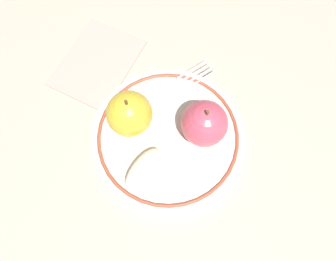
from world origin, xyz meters
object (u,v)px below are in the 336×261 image
object	(u,v)px
apple_red_whole	(129,114)
napkin_folded	(97,62)
plate	(168,137)
apple_second_whole	(204,123)
fork	(164,94)
apple_slice_front	(143,169)

from	to	relation	value
apple_red_whole	napkin_folded	world-z (taller)	apple_red_whole
plate	apple_red_whole	size ratio (longest dim) A/B	3.07
apple_second_whole	napkin_folded	size ratio (longest dim) A/B	0.50
fork	napkin_folded	xyz separation A→B (m)	(0.05, 0.13, -0.02)
apple_second_whole	plate	bearing A→B (deg)	106.00
apple_red_whole	napkin_folded	size ratio (longest dim) A/B	0.50
apple_second_whole	napkin_folded	xyz separation A→B (m)	(0.10, 0.20, -0.05)
napkin_folded	apple_red_whole	bearing A→B (deg)	-140.72
napkin_folded	apple_slice_front	bearing A→B (deg)	-145.96
plate	apple_slice_front	bearing A→B (deg)	157.72
plate	napkin_folded	size ratio (longest dim) A/B	1.55
plate	fork	bearing A→B (deg)	15.08
plate	apple_slice_front	xyz separation A→B (m)	(-0.06, 0.03, 0.02)
apple_red_whole	apple_slice_front	bearing A→B (deg)	-154.93
plate	napkin_folded	bearing A→B (deg)	51.49
apple_red_whole	plate	bearing A→B (deg)	-99.86
apple_slice_front	fork	distance (m)	0.13
apple_second_whole	apple_slice_front	distance (m)	0.11
plate	fork	world-z (taller)	fork
plate	apple_second_whole	xyz separation A→B (m)	(0.01, -0.05, 0.04)
apple_second_whole	napkin_folded	world-z (taller)	apple_second_whole
fork	apple_second_whole	bearing A→B (deg)	-81.60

